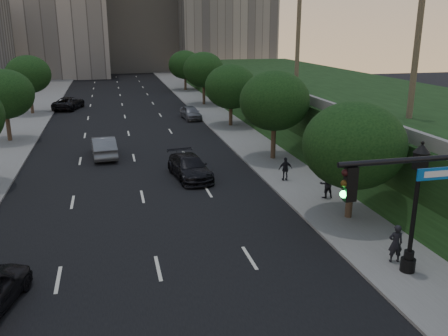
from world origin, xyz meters
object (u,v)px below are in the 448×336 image
object	(u,v)px
sedan_far_right	(191,113)
pedestrian_c	(286,169)
sedan_mid_left	(104,147)
pedestrian_a	(396,243)
sedan_far_left	(69,103)
sedan_near_right	(190,167)
pedestrian_b	(326,184)
street_lamp	(414,215)

from	to	relation	value
sedan_far_right	pedestrian_c	world-z (taller)	pedestrian_c
sedan_mid_left	pedestrian_a	xyz separation A→B (m)	(12.04, -20.83, 0.17)
sedan_far_left	sedan_near_right	xyz separation A→B (m)	(9.83, -30.80, -0.01)
sedan_far_right	pedestrian_c	distance (m)	23.35
sedan_mid_left	sedan_far_right	world-z (taller)	sedan_mid_left
sedan_mid_left	pedestrian_a	size ratio (longest dim) A/B	2.96
pedestrian_a	pedestrian_b	bearing A→B (deg)	-83.59
street_lamp	sedan_mid_left	world-z (taller)	street_lamp
sedan_far_right	pedestrian_b	size ratio (longest dim) A/B	2.52
pedestrian_c	sedan_mid_left	bearing A→B (deg)	-35.35
street_lamp	sedan_near_right	size ratio (longest dim) A/B	1.08
sedan_mid_left	sedan_near_right	xyz separation A→B (m)	(5.60, -6.85, -0.07)
street_lamp	pedestrian_c	bearing A→B (deg)	92.85
sedan_near_right	sedan_far_right	world-z (taller)	sedan_near_right
pedestrian_a	pedestrian_c	distance (m)	11.62
sedan_far_right	sedan_mid_left	bearing A→B (deg)	-128.94
sedan_near_right	pedestrian_a	xyz separation A→B (m)	(6.44, -13.99, 0.24)
sedan_near_right	sedan_far_left	bearing A→B (deg)	100.45
sedan_far_left	pedestrian_c	bearing A→B (deg)	131.90
sedan_mid_left	sedan_far_left	xyz separation A→B (m)	(-4.23, 23.96, -0.05)
sedan_far_right	pedestrian_a	bearing A→B (deg)	-90.98
sedan_far_left	pedestrian_a	size ratio (longest dim) A/B	3.28
sedan_mid_left	pedestrian_a	bearing A→B (deg)	115.49
pedestrian_b	street_lamp	bearing A→B (deg)	82.56
pedestrian_a	pedestrian_c	world-z (taller)	pedestrian_a
sedan_mid_left	pedestrian_a	world-z (taller)	pedestrian_a
street_lamp	sedan_far_left	world-z (taller)	street_lamp
street_lamp	sedan_far_left	bearing A→B (deg)	109.70
pedestrian_b	sedan_near_right	bearing A→B (deg)	-44.46
sedan_near_right	pedestrian_b	bearing A→B (deg)	-47.68
street_lamp	sedan_mid_left	distance (m)	24.91
street_lamp	sedan_far_right	xyz separation A→B (m)	(-2.89, 35.71, -1.91)
sedan_mid_left	sedan_far_right	xyz separation A→B (m)	(9.22, 14.02, -0.09)
street_lamp	pedestrian_a	distance (m)	1.86
street_lamp	sedan_far_left	size ratio (longest dim) A/B	1.02
pedestrian_a	pedestrian_c	bearing A→B (deg)	-76.60
sedan_near_right	pedestrian_b	xyz separation A→B (m)	(7.04, -6.00, 0.25)
sedan_mid_left	pedestrian_b	size ratio (longest dim) A/B	2.93
street_lamp	sedan_mid_left	xyz separation A→B (m)	(-12.11, 21.69, -1.82)
sedan_near_right	pedestrian_b	size ratio (longest dim) A/B	3.06
sedan_far_right	pedestrian_c	size ratio (longest dim) A/B	2.79
sedan_mid_left	pedestrian_c	size ratio (longest dim) A/B	3.24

